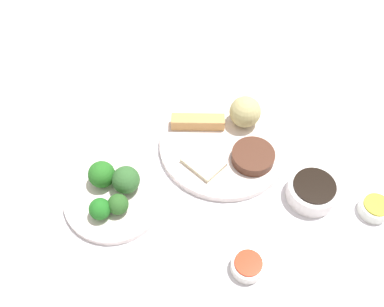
{
  "coord_description": "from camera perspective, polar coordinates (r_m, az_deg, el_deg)",
  "views": [
    {
      "loc": [
        -0.17,
        0.5,
        0.77
      ],
      "look_at": [
        0.05,
        0.03,
        0.06
      ],
      "focal_mm": 39.73,
      "sensor_mm": 36.0,
      "label": 1
    }
  ],
  "objects": [
    {
      "name": "crab_rangoon_wonton",
      "position": [
        0.89,
        1.56,
        -1.2
      ],
      "size": [
        0.09,
        0.08,
        0.01
      ],
      "primitive_type": "cube",
      "rotation": [
        0.0,
        0.0,
        -0.33
      ],
      "color": "beige",
      "rests_on": "main_plate"
    },
    {
      "name": "soy_sauce_bowl_liquid",
      "position": [
        0.87,
        16.2,
        -4.06
      ],
      "size": [
        0.08,
        0.08,
        0.0
      ],
      "primitive_type": "cylinder",
      "color": "black",
      "rests_on": "soy_sauce_bowl"
    },
    {
      "name": "rice_scoop",
      "position": [
        0.94,
        7.15,
        5.58
      ],
      "size": [
        0.07,
        0.07,
        0.07
      ],
      "primitive_type": "sphere",
      "color": "tan",
      "rests_on": "main_plate"
    },
    {
      "name": "soy_sauce_bowl",
      "position": [
        0.89,
        15.9,
        -4.77
      ],
      "size": [
        0.1,
        0.1,
        0.04
      ],
      "primitive_type": "cylinder",
      "color": "white",
      "rests_on": "tabletop"
    },
    {
      "name": "broccoli_floret_0",
      "position": [
        0.83,
        -9.9,
        -6.72
      ],
      "size": [
        0.04,
        0.04,
        0.04
      ],
      "primitive_type": "sphere",
      "color": "#2C6025",
      "rests_on": "broccoli_plate"
    },
    {
      "name": "sauce_ramekin_sweet_and_sour_liquid",
      "position": [
        0.79,
        7.6,
        -14.35
      ],
      "size": [
        0.05,
        0.05,
        0.0
      ],
      "primitive_type": "cylinder",
      "color": "red",
      "rests_on": "sauce_ramekin_sweet_and_sour"
    },
    {
      "name": "sauce_ramekin_sweet_and_sour",
      "position": [
        0.8,
        7.49,
        -14.73
      ],
      "size": [
        0.06,
        0.06,
        0.02
      ],
      "primitive_type": "cylinder",
      "color": "white",
      "rests_on": "tabletop"
    },
    {
      "name": "sauce_ramekin_hot_mustard_liquid",
      "position": [
        0.9,
        23.6,
        -6.3
      ],
      "size": [
        0.05,
        0.05,
        0.0
      ],
      "primitive_type": "cylinder",
      "color": "yellow",
      "rests_on": "sauce_ramekin_hot_mustard"
    },
    {
      "name": "tabletop",
      "position": [
        0.93,
        3.56,
        -1.43
      ],
      "size": [
        2.2,
        2.2,
        0.02
      ],
      "primitive_type": "cube",
      "color": "white",
      "rests_on": "ground"
    },
    {
      "name": "broccoli_floret_2",
      "position": [
        0.85,
        -8.86,
        -3.51
      ],
      "size": [
        0.06,
        0.06,
        0.06
      ],
      "primitive_type": "sphere",
      "color": "#336930",
      "rests_on": "broccoli_plate"
    },
    {
      "name": "broccoli_floret_1",
      "position": [
        0.87,
        -12.03,
        -2.76
      ],
      "size": [
        0.05,
        0.05,
        0.05
      ],
      "primitive_type": "sphere",
      "color": "#287323",
      "rests_on": "broccoli_plate"
    },
    {
      "name": "sauce_ramekin_hot_mustard",
      "position": [
        0.92,
        23.32,
        -6.74
      ],
      "size": [
        0.06,
        0.06,
        0.02
      ],
      "primitive_type": "cylinder",
      "color": "white",
      "rests_on": "tabletop"
    },
    {
      "name": "broccoli_plate",
      "position": [
        0.87,
        -10.34,
        -5.83
      ],
      "size": [
        0.2,
        0.2,
        0.01
      ],
      "primitive_type": "cylinder",
      "color": "white",
      "rests_on": "tabletop"
    },
    {
      "name": "main_plate",
      "position": [
        0.94,
        4.32,
        1.23
      ],
      "size": [
        0.28,
        0.28,
        0.02
      ],
      "primitive_type": "cylinder",
      "color": "white",
      "rests_on": "tabletop"
    },
    {
      "name": "stir_fry_heap",
      "position": [
        0.9,
        8.18,
        -0.38
      ],
      "size": [
        0.09,
        0.09,
        0.02
      ],
      "primitive_type": "cylinder",
      "color": "#4F2A1C",
      "rests_on": "main_plate"
    },
    {
      "name": "broccoli_floret_3",
      "position": [
        0.83,
        -12.26,
        -7.28
      ],
      "size": [
        0.04,
        0.04,
        0.04
      ],
      "primitive_type": "sphere",
      "color": "#217222",
      "rests_on": "broccoli_plate"
    },
    {
      "name": "spring_roll",
      "position": [
        0.95,
        0.79,
        4.26
      ],
      "size": [
        0.12,
        0.07,
        0.03
      ],
      "primitive_type": "cube",
      "rotation": [
        0.0,
        0.0,
        0.42
      ],
      "color": "tan",
      "rests_on": "main_plate"
    }
  ]
}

